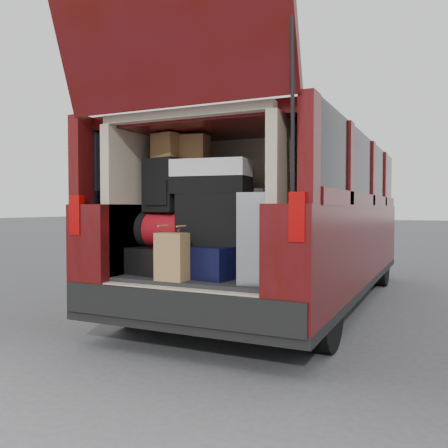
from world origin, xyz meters
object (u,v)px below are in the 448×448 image
(silver_roller, at_px, (261,237))
(black_soft_case, at_px, (216,219))
(kraft_bag, at_px, (172,257))
(backpack, at_px, (163,185))
(black_hardshell, at_px, (165,260))
(red_duffel, at_px, (167,229))
(twotone_duffel, at_px, (212,177))
(navy_hardshell, at_px, (216,261))

(silver_roller, relative_size, black_soft_case, 1.15)
(kraft_bag, bearing_deg, black_soft_case, 66.02)
(black_soft_case, bearing_deg, backpack, -177.23)
(black_hardshell, xyz_separation_m, silver_roller, (0.86, -0.10, 0.21))
(kraft_bag, relative_size, red_duffel, 0.80)
(twotone_duffel, bearing_deg, red_duffel, 176.81)
(backpack, relative_size, twotone_duffel, 0.73)
(silver_roller, distance_m, backpack, 0.96)
(silver_roller, height_order, backpack, backpack)
(red_duffel, relative_size, twotone_duffel, 0.73)
(navy_hardshell, distance_m, black_soft_case, 0.32)
(silver_roller, bearing_deg, kraft_bag, -171.07)
(navy_hardshell, relative_size, backpack, 1.27)
(twotone_duffel, bearing_deg, navy_hardshell, -31.22)
(kraft_bag, bearing_deg, navy_hardshell, 61.37)
(black_soft_case, relative_size, twotone_duffel, 0.94)
(red_duffel, distance_m, black_soft_case, 0.44)
(black_hardshell, relative_size, red_duffel, 1.23)
(red_duffel, bearing_deg, backpack, -130.38)
(navy_hardshell, distance_m, twotone_duffel, 0.65)
(silver_roller, xyz_separation_m, black_soft_case, (-0.42, 0.15, 0.12))
(navy_hardshell, distance_m, silver_roller, 0.46)
(backpack, bearing_deg, black_hardshell, 64.52)
(backpack, height_order, twotone_duffel, backpack)
(black_hardshell, relative_size, navy_hardshell, 0.96)
(navy_hardshell, xyz_separation_m, silver_roller, (0.40, -0.11, 0.19))
(black_hardshell, height_order, navy_hardshell, navy_hardshell)
(black_soft_case, height_order, backpack, backpack)
(kraft_bag, height_order, backpack, backpack)
(black_hardshell, bearing_deg, navy_hardshell, 12.01)
(black_hardshell, height_order, black_soft_case, black_soft_case)
(red_duffel, distance_m, backpack, 0.36)
(silver_roller, distance_m, twotone_duffel, 0.65)
(kraft_bag, bearing_deg, backpack, 131.72)
(black_hardshell, distance_m, red_duffel, 0.25)
(backpack, xyz_separation_m, twotone_duffel, (0.41, 0.04, 0.06))
(black_soft_case, height_order, twotone_duffel, twotone_duffel)
(silver_roller, bearing_deg, twotone_duffel, 151.47)
(black_hardshell, bearing_deg, kraft_bag, -39.91)
(black_hardshell, distance_m, navy_hardshell, 0.46)
(kraft_bag, relative_size, twotone_duffel, 0.59)
(navy_hardshell, bearing_deg, backpack, -167.47)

